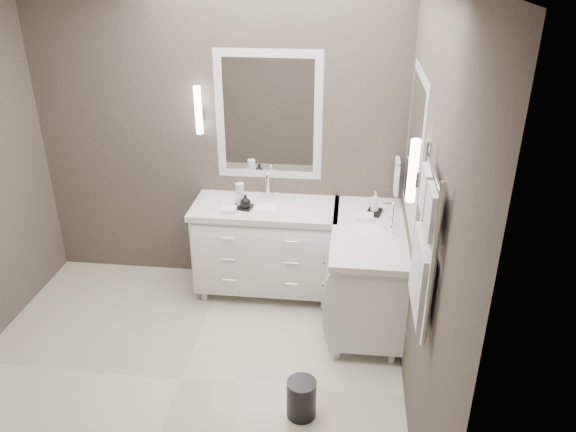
# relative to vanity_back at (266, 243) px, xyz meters

# --- Properties ---
(floor) EXTENTS (3.20, 3.00, 0.01)m
(floor) POSITION_rel_vanity_back_xyz_m (-0.45, -1.23, -0.49)
(floor) COLOR beige
(floor) RESTS_ON ground
(wall_back) EXTENTS (3.20, 0.01, 2.70)m
(wall_back) POSITION_rel_vanity_back_xyz_m (-0.45, 0.28, 0.86)
(wall_back) COLOR #4B423C
(wall_back) RESTS_ON floor
(wall_front) EXTENTS (3.20, 0.01, 2.70)m
(wall_front) POSITION_rel_vanity_back_xyz_m (-0.45, -2.73, 0.86)
(wall_front) COLOR #4B423C
(wall_front) RESTS_ON floor
(wall_right) EXTENTS (0.01, 3.00, 2.70)m
(wall_right) POSITION_rel_vanity_back_xyz_m (1.15, -1.23, 0.86)
(wall_right) COLOR #4B423C
(wall_right) RESTS_ON floor
(vanity_back) EXTENTS (1.24, 0.59, 0.97)m
(vanity_back) POSITION_rel_vanity_back_xyz_m (0.00, 0.00, 0.00)
(vanity_back) COLOR white
(vanity_back) RESTS_ON floor
(vanity_right) EXTENTS (0.59, 1.24, 0.97)m
(vanity_right) POSITION_rel_vanity_back_xyz_m (0.88, -0.33, 0.00)
(vanity_right) COLOR white
(vanity_right) RESTS_ON floor
(mirror_back) EXTENTS (0.90, 0.02, 1.10)m
(mirror_back) POSITION_rel_vanity_back_xyz_m (-0.00, 0.26, 1.06)
(mirror_back) COLOR white
(mirror_back) RESTS_ON wall_back
(mirror_right) EXTENTS (0.02, 0.90, 1.10)m
(mirror_right) POSITION_rel_vanity_back_xyz_m (1.14, -0.43, 1.06)
(mirror_right) COLOR white
(mirror_right) RESTS_ON wall_right
(sconce_back) EXTENTS (0.06, 0.06, 0.40)m
(sconce_back) POSITION_rel_vanity_back_xyz_m (-0.58, 0.20, 1.11)
(sconce_back) COLOR white
(sconce_back) RESTS_ON wall_back
(sconce_right) EXTENTS (0.06, 0.06, 0.40)m
(sconce_right) POSITION_rel_vanity_back_xyz_m (1.08, -1.01, 1.11)
(sconce_right) COLOR white
(sconce_right) RESTS_ON wall_right
(towel_bar_corner) EXTENTS (0.03, 0.22, 0.30)m
(towel_bar_corner) POSITION_rel_vanity_back_xyz_m (1.09, 0.13, 0.63)
(towel_bar_corner) COLOR white
(towel_bar_corner) RESTS_ON wall_right
(towel_ladder) EXTENTS (0.06, 0.58, 0.90)m
(towel_ladder) POSITION_rel_vanity_back_xyz_m (1.10, -1.63, 0.91)
(towel_ladder) COLOR white
(towel_ladder) RESTS_ON wall_right
(waste_bin) EXTENTS (0.22, 0.22, 0.28)m
(waste_bin) POSITION_rel_vanity_back_xyz_m (0.45, -1.46, -0.35)
(waste_bin) COLOR black
(waste_bin) RESTS_ON floor
(amenity_tray_back) EXTENTS (0.17, 0.14, 0.02)m
(amenity_tray_back) POSITION_rel_vanity_back_xyz_m (-0.18, -0.07, 0.38)
(amenity_tray_back) COLOR black
(amenity_tray_back) RESTS_ON vanity_back
(amenity_tray_right) EXTENTS (0.15, 0.17, 0.02)m
(amenity_tray_right) POSITION_rel_vanity_back_xyz_m (0.91, -0.05, 0.38)
(amenity_tray_right) COLOR black
(amenity_tray_right) RESTS_ON vanity_right
(water_bottle) EXTENTS (0.08, 0.08, 0.20)m
(water_bottle) POSITION_rel_vanity_back_xyz_m (-0.21, -0.03, 0.47)
(water_bottle) COLOR silver
(water_bottle) RESTS_ON vanity_back
(soap_bottle_a) EXTENTS (0.07, 0.07, 0.12)m
(soap_bottle_a) POSITION_rel_vanity_back_xyz_m (-0.21, -0.05, 0.45)
(soap_bottle_a) COLOR white
(soap_bottle_a) RESTS_ON amenity_tray_back
(soap_bottle_b) EXTENTS (0.10, 0.10, 0.11)m
(soap_bottle_b) POSITION_rel_vanity_back_xyz_m (-0.15, -0.10, 0.44)
(soap_bottle_b) COLOR black
(soap_bottle_b) RESTS_ON amenity_tray_back
(soap_bottle_c) EXTENTS (0.08, 0.08, 0.17)m
(soap_bottle_c) POSITION_rel_vanity_back_xyz_m (0.91, -0.05, 0.47)
(soap_bottle_c) COLOR white
(soap_bottle_c) RESTS_ON amenity_tray_right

